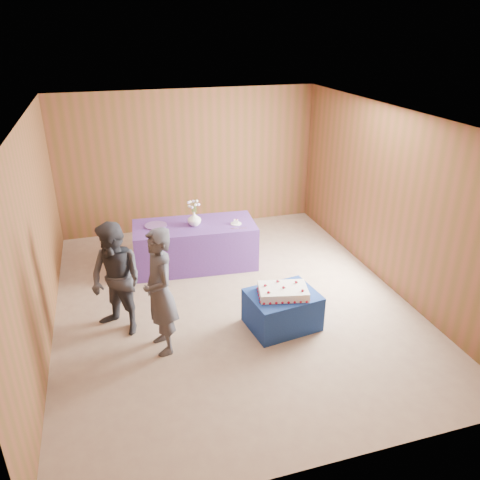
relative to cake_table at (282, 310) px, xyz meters
name	(u,v)px	position (x,y,z in m)	size (l,w,h in m)	color
ground	(231,301)	(-0.50, 0.79, -0.25)	(6.00, 6.00, 0.00)	gray
room_shell	(230,186)	(-0.50, 0.79, 1.55)	(5.04, 6.04, 2.72)	brown
cake_table	(282,310)	(0.00, 0.00, 0.00)	(0.90, 0.70, 0.50)	navy
serving_table	(195,245)	(-0.77, 2.07, 0.12)	(2.00, 0.90, 0.75)	#563490
sheet_cake	(283,291)	(-0.01, -0.03, 0.31)	(0.74, 0.58, 0.15)	white
vase	(194,219)	(-0.77, 2.04, 0.62)	(0.22, 0.22, 0.23)	white
flower_spray	(194,204)	(-0.77, 2.04, 0.87)	(0.21, 0.21, 0.16)	#396B2B
platter	(156,226)	(-1.38, 2.19, 0.51)	(0.36, 0.36, 0.02)	#6A4A94
plate	(236,224)	(-0.10, 1.90, 0.51)	(0.18, 0.18, 0.01)	silver
cake_slice	(236,221)	(-0.10, 1.90, 0.55)	(0.09, 0.08, 0.09)	white
knife	(239,228)	(-0.11, 1.71, 0.50)	(0.26, 0.02, 0.00)	silver
guest_left	(160,292)	(-1.61, -0.03, 0.57)	(0.60, 0.39, 1.64)	#3D3D48
guest_right	(116,280)	(-2.10, 0.51, 0.52)	(0.75, 0.58, 1.54)	#30313A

